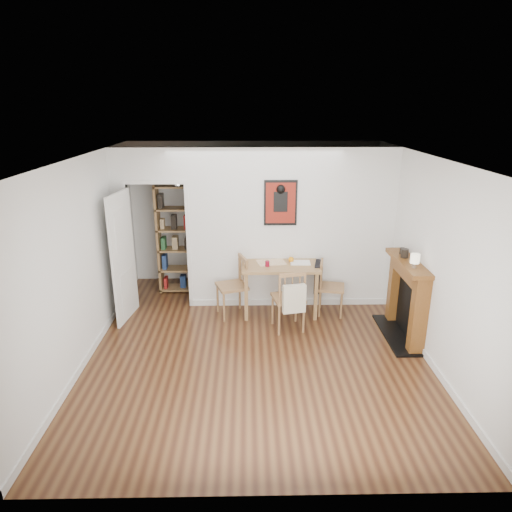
{
  "coord_description": "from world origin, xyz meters",
  "views": [
    {
      "loc": [
        -0.11,
        -5.68,
        3.23
      ],
      "look_at": [
        0.0,
        0.6,
        1.12
      ],
      "focal_mm": 32.0,
      "sensor_mm": 36.0,
      "label": 1
    }
  ],
  "objects_px": {
    "chair_left": "(232,287)",
    "fireplace": "(408,297)",
    "chair_front": "(288,299)",
    "notebook": "(300,263)",
    "bookshelf": "(181,239)",
    "mantel_lamp": "(415,259)",
    "chair_right": "(330,287)",
    "red_glass": "(267,264)",
    "ceramic_jar_a": "(405,253)",
    "ceramic_jar_b": "(402,251)",
    "orange_fruit": "(291,260)",
    "dining_table": "(280,269)"
  },
  "relations": [
    {
      "from": "fireplace",
      "to": "chair_front",
      "type": "bearing_deg",
      "value": 171.77
    },
    {
      "from": "chair_left",
      "to": "ceramic_jar_b",
      "type": "height_order",
      "value": "ceramic_jar_b"
    },
    {
      "from": "orange_fruit",
      "to": "ceramic_jar_b",
      "type": "height_order",
      "value": "ceramic_jar_b"
    },
    {
      "from": "notebook",
      "to": "mantel_lamp",
      "type": "distance_m",
      "value": 1.86
    },
    {
      "from": "chair_front",
      "to": "ceramic_jar_b",
      "type": "relative_size",
      "value": 10.66
    },
    {
      "from": "fireplace",
      "to": "orange_fruit",
      "type": "relative_size",
      "value": 14.23
    },
    {
      "from": "chair_front",
      "to": "bookshelf",
      "type": "distance_m",
      "value": 2.4
    },
    {
      "from": "chair_front",
      "to": "notebook",
      "type": "bearing_deg",
      "value": 69.53
    },
    {
      "from": "bookshelf",
      "to": "orange_fruit",
      "type": "height_order",
      "value": "bookshelf"
    },
    {
      "from": "chair_left",
      "to": "chair_right",
      "type": "xyz_separation_m",
      "value": [
        1.56,
        0.04,
        -0.03
      ]
    },
    {
      "from": "chair_right",
      "to": "chair_front",
      "type": "relative_size",
      "value": 0.91
    },
    {
      "from": "chair_right",
      "to": "mantel_lamp",
      "type": "xyz_separation_m",
      "value": [
        0.89,
        -1.06,
        0.82
      ]
    },
    {
      "from": "red_glass",
      "to": "orange_fruit",
      "type": "xyz_separation_m",
      "value": [
        0.39,
        0.19,
        0.0
      ]
    },
    {
      "from": "dining_table",
      "to": "chair_left",
      "type": "xyz_separation_m",
      "value": [
        -0.77,
        -0.13,
        -0.24
      ]
    },
    {
      "from": "bookshelf",
      "to": "fireplace",
      "type": "height_order",
      "value": "bookshelf"
    },
    {
      "from": "ceramic_jar_a",
      "to": "orange_fruit",
      "type": "bearing_deg",
      "value": 152.78
    },
    {
      "from": "red_glass",
      "to": "ceramic_jar_a",
      "type": "height_order",
      "value": "ceramic_jar_a"
    },
    {
      "from": "fireplace",
      "to": "orange_fruit",
      "type": "xyz_separation_m",
      "value": [
        -1.59,
        0.92,
        0.25
      ]
    },
    {
      "from": "chair_left",
      "to": "ceramic_jar_a",
      "type": "xyz_separation_m",
      "value": [
        2.47,
        -0.59,
        0.74
      ]
    },
    {
      "from": "ceramic_jar_a",
      "to": "ceramic_jar_b",
      "type": "xyz_separation_m",
      "value": [
        0.02,
        0.17,
        -0.02
      ]
    },
    {
      "from": "fireplace",
      "to": "mantel_lamp",
      "type": "xyz_separation_m",
      "value": [
        -0.07,
        -0.3,
        0.66
      ]
    },
    {
      "from": "chair_front",
      "to": "mantel_lamp",
      "type": "xyz_separation_m",
      "value": [
        1.61,
        -0.54,
        0.79
      ]
    },
    {
      "from": "orange_fruit",
      "to": "mantel_lamp",
      "type": "bearing_deg",
      "value": -38.83
    },
    {
      "from": "chair_front",
      "to": "chair_left",
      "type": "bearing_deg",
      "value": 150.53
    },
    {
      "from": "bookshelf",
      "to": "mantel_lamp",
      "type": "bearing_deg",
      "value": -31.7
    },
    {
      "from": "chair_right",
      "to": "notebook",
      "type": "bearing_deg",
      "value": 167.48
    },
    {
      "from": "fireplace",
      "to": "ceramic_jar_b",
      "type": "xyz_separation_m",
      "value": [
        -0.04,
        0.3,
        0.59
      ]
    },
    {
      "from": "red_glass",
      "to": "ceramic_jar_a",
      "type": "relative_size",
      "value": 0.69
    },
    {
      "from": "chair_left",
      "to": "orange_fruit",
      "type": "xyz_separation_m",
      "value": [
        0.94,
        0.19,
        0.38
      ]
    },
    {
      "from": "bookshelf",
      "to": "orange_fruit",
      "type": "bearing_deg",
      "value": -24.97
    },
    {
      "from": "chair_front",
      "to": "ceramic_jar_a",
      "type": "relative_size",
      "value": 7.7
    },
    {
      "from": "bookshelf",
      "to": "red_glass",
      "type": "height_order",
      "value": "bookshelf"
    },
    {
      "from": "ceramic_jar_b",
      "to": "mantel_lamp",
      "type": "bearing_deg",
      "value": -92.94
    },
    {
      "from": "chair_left",
      "to": "ceramic_jar_a",
      "type": "height_order",
      "value": "ceramic_jar_a"
    },
    {
      "from": "mantel_lamp",
      "to": "notebook",
      "type": "bearing_deg",
      "value": 139.59
    },
    {
      "from": "notebook",
      "to": "ceramic_jar_a",
      "type": "bearing_deg",
      "value": -27.96
    },
    {
      "from": "bookshelf",
      "to": "fireplace",
      "type": "distance_m",
      "value": 3.9
    },
    {
      "from": "chair_left",
      "to": "chair_right",
      "type": "distance_m",
      "value": 1.56
    },
    {
      "from": "ceramic_jar_a",
      "to": "ceramic_jar_b",
      "type": "bearing_deg",
      "value": 83.77
    },
    {
      "from": "dining_table",
      "to": "ceramic_jar_b",
      "type": "relative_size",
      "value": 13.36
    },
    {
      "from": "chair_left",
      "to": "mantel_lamp",
      "type": "height_order",
      "value": "mantel_lamp"
    },
    {
      "from": "ceramic_jar_a",
      "to": "dining_table",
      "type": "bearing_deg",
      "value": 157.21
    },
    {
      "from": "red_glass",
      "to": "dining_table",
      "type": "bearing_deg",
      "value": 30.71
    },
    {
      "from": "ceramic_jar_b",
      "to": "orange_fruit",
      "type": "bearing_deg",
      "value": 158.13
    },
    {
      "from": "fireplace",
      "to": "red_glass",
      "type": "height_order",
      "value": "fireplace"
    },
    {
      "from": "fireplace",
      "to": "ceramic_jar_a",
      "type": "height_order",
      "value": "ceramic_jar_a"
    },
    {
      "from": "chair_left",
      "to": "fireplace",
      "type": "relative_size",
      "value": 0.78
    },
    {
      "from": "dining_table",
      "to": "mantel_lamp",
      "type": "xyz_separation_m",
      "value": [
        1.69,
        -1.15,
        0.55
      ]
    },
    {
      "from": "mantel_lamp",
      "to": "ceramic_jar_a",
      "type": "distance_m",
      "value": 0.44
    },
    {
      "from": "ceramic_jar_a",
      "to": "fireplace",
      "type": "bearing_deg",
      "value": -65.86
    }
  ]
}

